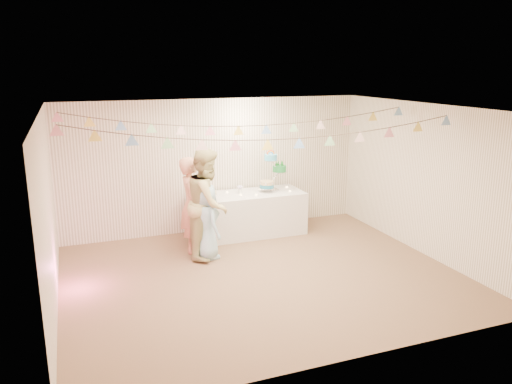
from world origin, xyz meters
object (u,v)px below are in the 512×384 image
object	(u,v)px
person_child	(207,222)
table	(247,214)
cake_stand	(273,175)
person_adult_b	(208,203)
person_adult_a	(192,205)

from	to	relation	value
person_child	table	bearing A→B (deg)	-59.88
cake_stand	person_child	distance (m)	1.95
person_adult_b	cake_stand	bearing A→B (deg)	-33.55
person_adult_b	person_child	bearing A→B (deg)	179.20
cake_stand	person_child	xyz separation A→B (m)	(-1.61, -0.99, -0.48)
cake_stand	person_adult_a	bearing A→B (deg)	-162.40
table	cake_stand	distance (m)	0.90
person_child	person_adult_b	bearing A→B (deg)	-39.10
table	cake_stand	size ratio (longest dim) A/B	2.91
person_adult_a	cake_stand	bearing A→B (deg)	-60.75
person_adult_a	person_adult_b	xyz separation A→B (m)	(0.21, -0.32, 0.09)
cake_stand	person_adult_b	distance (m)	1.80
cake_stand	person_child	size ratio (longest dim) A/B	0.58
cake_stand	person_child	world-z (taller)	cake_stand
person_adult_a	person_child	size ratio (longest dim) A/B	1.31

